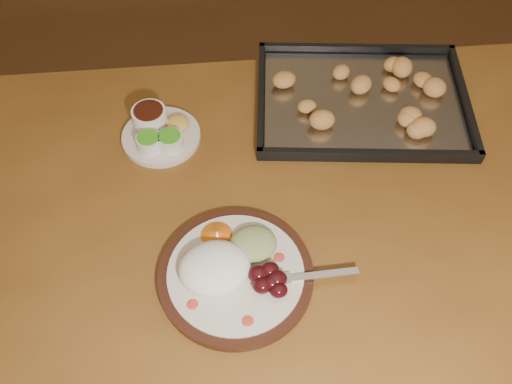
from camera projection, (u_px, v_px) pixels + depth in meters
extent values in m
plane|color=brown|center=(264.00, 358.00, 1.71)|extent=(4.00, 4.00, 0.00)
cube|color=brown|center=(265.00, 217.00, 1.14)|extent=(1.58, 1.03, 0.04)
cylinder|color=#503818|center=(13.00, 199.00, 1.63)|extent=(0.07, 0.07, 0.71)
cylinder|color=#503818|center=(476.00, 164.00, 1.70)|extent=(0.07, 0.07, 0.71)
cylinder|color=black|center=(236.00, 275.00, 1.03)|extent=(0.28, 0.28, 0.02)
cylinder|color=beige|center=(236.00, 273.00, 1.02)|extent=(0.25, 0.25, 0.01)
ellipsoid|color=#C2382E|center=(192.00, 304.00, 0.98)|extent=(0.02, 0.02, 0.00)
ellipsoid|color=#C2382E|center=(248.00, 321.00, 0.96)|extent=(0.02, 0.02, 0.00)
ellipsoid|color=#C2382E|center=(279.00, 257.00, 1.04)|extent=(0.02, 0.02, 0.00)
ellipsoid|color=#C2382E|center=(190.00, 255.00, 1.04)|extent=(0.02, 0.02, 0.00)
ellipsoid|color=white|center=(214.00, 268.00, 1.01)|extent=(0.16, 0.15, 0.06)
ellipsoid|color=#400911|center=(262.00, 285.00, 0.99)|extent=(0.04, 0.03, 0.03)
ellipsoid|color=#400911|center=(277.00, 279.00, 0.99)|extent=(0.04, 0.03, 0.03)
ellipsoid|color=#400911|center=(270.00, 270.00, 1.00)|extent=(0.04, 0.03, 0.03)
ellipsoid|color=#400911|center=(279.00, 290.00, 0.98)|extent=(0.04, 0.03, 0.03)
ellipsoid|color=#400911|center=(258.00, 274.00, 1.00)|extent=(0.04, 0.03, 0.03)
ellipsoid|color=#400911|center=(272.00, 283.00, 0.99)|extent=(0.04, 0.03, 0.03)
ellipsoid|color=tan|center=(253.00, 244.00, 1.04)|extent=(0.11, 0.10, 0.04)
cone|color=orange|center=(217.00, 234.00, 1.06)|extent=(0.07, 0.07, 0.03)
cube|color=silver|center=(321.00, 275.00, 1.01)|extent=(0.14, 0.02, 0.00)
cube|color=silver|center=(281.00, 279.00, 1.01)|extent=(0.04, 0.03, 0.00)
cylinder|color=silver|center=(268.00, 285.00, 1.00)|extent=(0.03, 0.00, 0.00)
cylinder|color=silver|center=(267.00, 282.00, 1.00)|extent=(0.03, 0.00, 0.00)
cylinder|color=silver|center=(267.00, 279.00, 1.01)|extent=(0.03, 0.00, 0.00)
cylinder|color=silver|center=(266.00, 276.00, 1.01)|extent=(0.03, 0.00, 0.00)
cylinder|color=beige|center=(161.00, 137.00, 1.23)|extent=(0.17, 0.17, 0.01)
cylinder|color=silver|center=(149.00, 143.00, 1.19)|extent=(0.05, 0.05, 0.03)
cylinder|color=green|center=(148.00, 137.00, 1.18)|extent=(0.05, 0.05, 0.00)
cylinder|color=silver|center=(171.00, 141.00, 1.19)|extent=(0.05, 0.05, 0.03)
cylinder|color=green|center=(170.00, 136.00, 1.18)|extent=(0.05, 0.05, 0.00)
cylinder|color=white|center=(150.00, 118.00, 1.23)|extent=(0.07, 0.07, 0.04)
cylinder|color=black|center=(148.00, 111.00, 1.21)|extent=(0.06, 0.06, 0.00)
ellipsoid|color=#EABF52|center=(178.00, 123.00, 1.23)|extent=(0.05, 0.05, 0.02)
cube|color=black|center=(362.00, 103.00, 1.29)|extent=(0.53, 0.43, 0.01)
cube|color=black|center=(356.00, 49.00, 1.38)|extent=(0.46, 0.11, 0.02)
cube|color=black|center=(370.00, 155.00, 1.18)|extent=(0.46, 0.11, 0.02)
cube|color=black|center=(465.00, 99.00, 1.28)|extent=(0.08, 0.34, 0.02)
cube|color=black|center=(261.00, 96.00, 1.28)|extent=(0.08, 0.34, 0.02)
cube|color=#B0B0B4|center=(362.00, 101.00, 1.29)|extent=(0.49, 0.40, 0.00)
ellipsoid|color=#D48C4A|center=(390.00, 94.00, 1.27)|extent=(0.05, 0.05, 0.04)
ellipsoid|color=#D48C4A|center=(412.00, 85.00, 1.29)|extent=(0.07, 0.07, 0.04)
ellipsoid|color=#D48C4A|center=(382.00, 70.00, 1.32)|extent=(0.07, 0.07, 0.04)
ellipsoid|color=#D48C4A|center=(375.00, 77.00, 1.31)|extent=(0.06, 0.06, 0.04)
ellipsoid|color=#D48C4A|center=(350.00, 68.00, 1.33)|extent=(0.06, 0.06, 0.04)
ellipsoid|color=#D48C4A|center=(346.00, 84.00, 1.29)|extent=(0.07, 0.07, 0.04)
ellipsoid|color=#D48C4A|center=(313.00, 84.00, 1.29)|extent=(0.07, 0.07, 0.04)
ellipsoid|color=#D48C4A|center=(327.00, 94.00, 1.27)|extent=(0.05, 0.05, 0.04)
ellipsoid|color=#D48C4A|center=(305.00, 101.00, 1.26)|extent=(0.07, 0.07, 0.04)
ellipsoid|color=#D48C4A|center=(337.00, 116.00, 1.23)|extent=(0.07, 0.07, 0.04)
ellipsoid|color=#D48C4A|center=(359.00, 107.00, 1.25)|extent=(0.06, 0.06, 0.04)
ellipsoid|color=#D48C4A|center=(379.00, 117.00, 1.23)|extent=(0.06, 0.06, 0.04)
ellipsoid|color=#D48C4A|center=(390.00, 121.00, 1.22)|extent=(0.07, 0.07, 0.04)
ellipsoid|color=#D48C4A|center=(424.00, 103.00, 1.26)|extent=(0.07, 0.07, 0.04)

